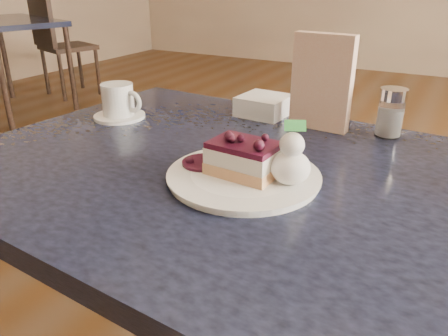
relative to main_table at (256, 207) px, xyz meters
The scene contains 10 objects.
main_table is the anchor object (origin of this frame).
dessert_plate 0.09m from the main_table, 94.28° to the right, with size 0.26×0.26×0.01m, color white.
cheesecake_slice 0.13m from the main_table, 94.28° to the right, with size 0.12×0.09×0.06m.
whipped_cream 0.15m from the main_table, 29.47° to the right, with size 0.06×0.06×0.06m.
berry_sauce 0.13m from the main_table, 151.38° to the right, with size 0.08×0.08×0.01m, color black.
coffee_set 0.46m from the main_table, 163.84° to the left, with size 0.13×0.12×0.08m.
menu_card 0.34m from the main_table, 85.39° to the left, with size 0.13×0.03×0.21m, color white.
sugar_shaker 0.37m from the main_table, 60.37° to the left, with size 0.06×0.06×0.11m.
napkin_stack 0.36m from the main_table, 111.95° to the left, with size 0.12×0.12×0.05m, color white.
bg_table_far_left 3.35m from the main_table, 151.95° to the left, with size 1.15×1.76×1.17m.
Camera 1 is at (0.20, -0.39, 1.04)m, focal length 35.00 mm.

